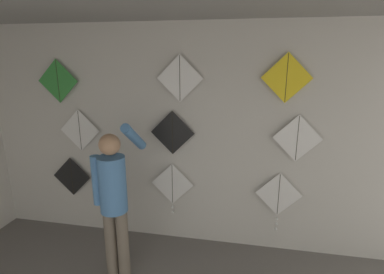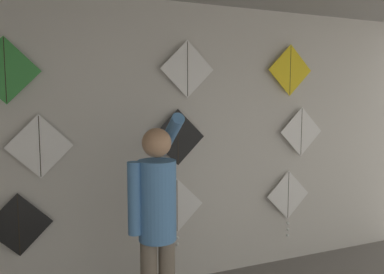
% 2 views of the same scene
% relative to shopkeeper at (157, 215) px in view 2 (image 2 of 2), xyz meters
% --- Properties ---
extents(back_panel, '(5.90, 0.06, 2.80)m').
position_rel_shopkeeper_xyz_m(back_panel, '(0.48, 0.86, 0.40)').
color(back_panel, beige).
rests_on(back_panel, ground).
extents(shopkeeper, '(0.45, 0.62, 1.77)m').
position_rel_shopkeeper_xyz_m(shopkeeper, '(0.00, 0.00, 0.00)').
color(shopkeeper, '#726656').
rests_on(shopkeeper, ground).
extents(kite_0, '(0.55, 0.01, 0.55)m').
position_rel_shopkeeper_xyz_m(kite_0, '(-1.00, 0.77, -0.20)').
color(kite_0, black).
extents(kite_1, '(0.55, 0.04, 0.69)m').
position_rel_shopkeeper_xyz_m(kite_1, '(0.43, 0.77, -0.21)').
color(kite_1, white).
extents(kite_2, '(0.55, 0.04, 0.76)m').
position_rel_shopkeeper_xyz_m(kite_2, '(1.77, 0.77, -0.25)').
color(kite_2, white).
extents(kite_3, '(0.55, 0.01, 0.55)m').
position_rel_shopkeeper_xyz_m(kite_3, '(-0.81, 0.77, 0.47)').
color(kite_3, white).
extents(kite_4, '(0.55, 0.01, 0.55)m').
position_rel_shopkeeper_xyz_m(kite_4, '(0.45, 0.77, 0.50)').
color(kite_4, black).
extents(kite_5, '(0.55, 0.01, 0.55)m').
position_rel_shopkeeper_xyz_m(kite_5, '(1.92, 0.77, 0.50)').
color(kite_5, white).
extents(kite_6, '(0.55, 0.01, 0.55)m').
position_rel_shopkeeper_xyz_m(kite_6, '(-1.04, 0.77, 1.10)').
color(kite_6, '#338C38').
extents(kite_7, '(0.55, 0.01, 0.55)m').
position_rel_shopkeeper_xyz_m(kite_7, '(0.55, 0.77, 1.16)').
color(kite_7, white).
extents(kite_8, '(0.55, 0.01, 0.55)m').
position_rel_shopkeeper_xyz_m(kite_8, '(1.75, 0.77, 1.18)').
color(kite_8, yellow).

